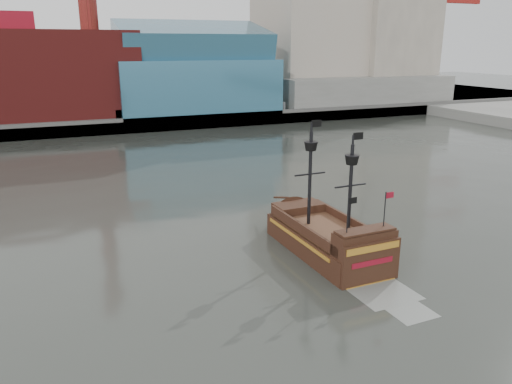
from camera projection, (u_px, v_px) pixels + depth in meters
name	position (u px, v px, depth m)	size (l,w,h in m)	color
ground	(349.00, 282.00, 32.11)	(400.00, 400.00, 0.00)	#292B26
promenade_far	(126.00, 107.00, 113.19)	(220.00, 60.00, 2.00)	slate
seawall	(152.00, 124.00, 87.01)	(220.00, 1.00, 2.60)	#4C4C49
crane_a	(438.00, 27.00, 128.34)	(22.50, 4.00, 32.25)	slate
crane_b	(438.00, 41.00, 141.74)	(19.10, 4.00, 26.25)	slate
pirate_ship	(327.00, 242.00, 36.11)	(4.65, 13.84, 10.29)	black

